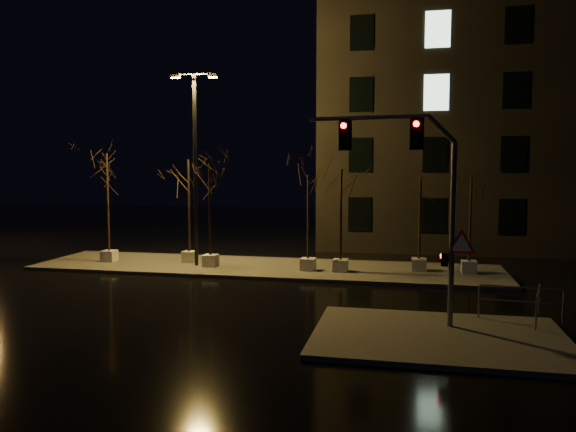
# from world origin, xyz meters

# --- Properties ---
(ground) EXTENTS (90.00, 90.00, 0.00)m
(ground) POSITION_xyz_m (0.00, 0.00, 0.00)
(ground) COLOR black
(ground) RESTS_ON ground
(median) EXTENTS (22.00, 5.00, 0.15)m
(median) POSITION_xyz_m (0.00, 6.00, 0.07)
(median) COLOR #44423D
(median) RESTS_ON ground
(sidewalk_corner) EXTENTS (7.00, 5.00, 0.15)m
(sidewalk_corner) POSITION_xyz_m (7.50, -3.50, 0.07)
(sidewalk_corner) COLOR #44423D
(sidewalk_corner) RESTS_ON ground
(building) EXTENTS (25.00, 12.00, 15.00)m
(building) POSITION_xyz_m (14.00, 18.00, 7.50)
(building) COLOR black
(building) RESTS_ON ground
(tree_0) EXTENTS (1.80, 1.80, 5.50)m
(tree_0) POSITION_xyz_m (-7.87, 5.71, 4.32)
(tree_0) COLOR beige
(tree_0) RESTS_ON median
(tree_1) EXTENTS (1.80, 1.80, 5.19)m
(tree_1) POSITION_xyz_m (-3.89, 6.37, 4.09)
(tree_1) COLOR beige
(tree_1) RESTS_ON median
(tree_2) EXTENTS (1.80, 1.80, 4.98)m
(tree_2) POSITION_xyz_m (-2.48, 5.46, 3.93)
(tree_2) COLOR beige
(tree_2) RESTS_ON median
(tree_3) EXTENTS (1.80, 1.80, 4.44)m
(tree_3) POSITION_xyz_m (2.21, 5.41, 3.52)
(tree_3) COLOR beige
(tree_3) RESTS_ON median
(tree_4) EXTENTS (1.80, 1.80, 4.69)m
(tree_4) POSITION_xyz_m (3.69, 5.43, 3.71)
(tree_4) COLOR beige
(tree_4) RESTS_ON median
(tree_5) EXTENTS (1.80, 1.80, 4.34)m
(tree_5) POSITION_xyz_m (7.14, 6.39, 3.45)
(tree_5) COLOR beige
(tree_5) RESTS_ON median
(tree_6) EXTENTS (1.80, 1.80, 4.42)m
(tree_6) POSITION_xyz_m (9.30, 6.21, 3.51)
(tree_6) COLOR beige
(tree_6) RESTS_ON median
(traffic_signal_mast) EXTENTS (5.06, 0.72, 6.22)m
(traffic_signal_mast) POSITION_xyz_m (6.86, -2.44, 4.24)
(traffic_signal_mast) COLOR #5B5E63
(traffic_signal_mast) RESTS_ON sidewalk_corner
(streetlight_main) EXTENTS (2.26, 0.48, 9.03)m
(streetlight_main) POSITION_xyz_m (-3.22, 5.57, 5.36)
(streetlight_main) COLOR black
(streetlight_main) RESTS_ON median
(guard_rail_a) EXTENTS (2.44, 0.27, 1.05)m
(guard_rail_a) POSITION_xyz_m (10.00, -1.50, 0.84)
(guard_rail_a) COLOR #5B5E63
(guard_rail_a) RESTS_ON sidewalk_corner
(guard_rail_b) EXTENTS (0.55, 1.99, 0.97)m
(guard_rail_b) POSITION_xyz_m (10.50, -1.50, 0.78)
(guard_rail_b) COLOR #5B5E63
(guard_rail_b) RESTS_ON sidewalk_corner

